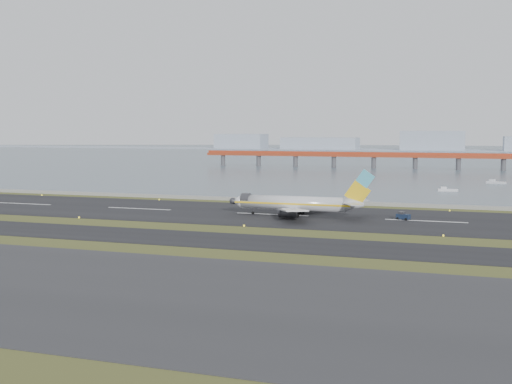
{
  "coord_description": "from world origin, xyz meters",
  "views": [
    {
      "loc": [
        49.69,
        -132.94,
        22.54
      ],
      "look_at": [
        -1.87,
        22.0,
        6.8
      ],
      "focal_mm": 45.0,
      "sensor_mm": 36.0,
      "label": 1
    }
  ],
  "objects": [
    {
      "name": "ground",
      "position": [
        0.0,
        0.0,
        0.0
      ],
      "size": [
        1000.0,
        1000.0,
        0.0
      ],
      "primitive_type": "plane",
      "color": "#304318",
      "rests_on": "ground"
    },
    {
      "name": "workboat_near",
      "position": [
        42.4,
        113.65,
        0.55
      ],
      "size": [
        7.24,
        2.63,
        1.73
      ],
      "rotation": [
        0.0,
        0.0,
        0.05
      ],
      "color": "silver",
      "rests_on": "ground"
    },
    {
      "name": "pushback_tug",
      "position": [
        34.33,
        30.69,
        1.01
      ],
      "size": [
        3.67,
        2.8,
        2.08
      ],
      "rotation": [
        0.0,
        0.0,
        -0.34
      ],
      "color": "#131F36",
      "rests_on": "ground"
    },
    {
      "name": "seawall",
      "position": [
        0.0,
        60.0,
        0.5
      ],
      "size": [
        1000.0,
        2.5,
        1.0
      ],
      "primitive_type": "cube",
      "color": "gray",
      "rests_on": "ground"
    },
    {
      "name": "runway_strip",
      "position": [
        0.0,
        30.0,
        0.05
      ],
      "size": [
        1000.0,
        45.0,
        0.1
      ],
      "primitive_type": "cube",
      "color": "black",
      "rests_on": "ground"
    },
    {
      "name": "bay_water",
      "position": [
        0.0,
        460.0,
        0.0
      ],
      "size": [
        1400.0,
        800.0,
        1.3
      ],
      "primitive_type": "cube",
      "color": "#495B69",
      "rests_on": "ground"
    },
    {
      "name": "taxiway_strip",
      "position": [
        0.0,
        -12.0,
        0.05
      ],
      "size": [
        1000.0,
        18.0,
        0.1
      ],
      "primitive_type": "cube",
      "color": "black",
      "rests_on": "ground"
    },
    {
      "name": "workboat_far",
      "position": [
        60.61,
        155.44,
        0.59
      ],
      "size": [
        8.09,
        4.99,
        1.88
      ],
      "rotation": [
        0.0,
        0.0,
        -0.36
      ],
      "color": "silver",
      "rests_on": "ground"
    },
    {
      "name": "apron_strip",
      "position": [
        0.0,
        -55.0,
        0.05
      ],
      "size": [
        1000.0,
        50.0,
        0.1
      ],
      "primitive_type": "cube",
      "color": "#2A2A2C",
      "rests_on": "ground"
    },
    {
      "name": "far_shoreline",
      "position": [
        13.62,
        620.0,
        6.07
      ],
      "size": [
        1400.0,
        80.0,
        60.5
      ],
      "color": "#9CA8B9",
      "rests_on": "ground"
    },
    {
      "name": "airliner",
      "position": [
        7.6,
        28.59,
        3.46
      ],
      "size": [
        38.52,
        32.89,
        12.8
      ],
      "color": "silver",
      "rests_on": "ground"
    },
    {
      "name": "red_pier",
      "position": [
        20.0,
        250.0,
        7.28
      ],
      "size": [
        260.0,
        5.0,
        10.2
      ],
      "color": "#A3381C",
      "rests_on": "ground"
    }
  ]
}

